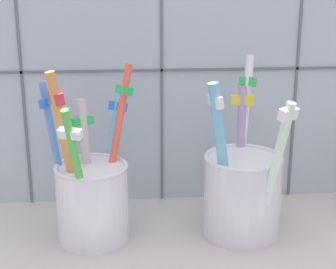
# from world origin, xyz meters

# --- Properties ---
(counter_slab) EXTENTS (0.64, 0.22, 0.02)m
(counter_slab) POSITION_xyz_m (0.00, 0.00, 0.01)
(counter_slab) COLOR #BCB7AD
(counter_slab) RESTS_ON ground
(tile_wall_back) EXTENTS (0.64, 0.02, 0.45)m
(tile_wall_back) POSITION_xyz_m (-0.00, 0.12, 0.22)
(tile_wall_back) COLOR #B2C1CC
(tile_wall_back) RESTS_ON ground
(toothbrush_cup_left) EXTENTS (0.10, 0.12, 0.18)m
(toothbrush_cup_left) POSITION_xyz_m (-0.08, 0.01, 0.07)
(toothbrush_cup_left) COLOR white
(toothbrush_cup_left) RESTS_ON counter_slab
(toothbrush_cup_right) EXTENTS (0.09, 0.13, 0.18)m
(toothbrush_cup_right) POSITION_xyz_m (0.08, 0.01, 0.07)
(toothbrush_cup_right) COLOR silver
(toothbrush_cup_right) RESTS_ON counter_slab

